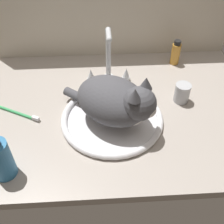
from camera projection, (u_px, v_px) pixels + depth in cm
name	position (u px, v px, depth cm)	size (l,w,h in cm)	color
countertop	(116.00, 110.00, 100.14)	(104.50, 72.68, 3.00)	#ADA399
backsplash_wall	(111.00, 15.00, 113.83)	(104.50, 2.40, 42.18)	beige
sink_basin	(112.00, 118.00, 93.42)	(35.28, 35.28, 2.21)	white
faucet	(109.00, 63.00, 104.17)	(17.39, 9.97, 23.31)	silver
cat	(117.00, 101.00, 86.54)	(32.69, 29.78, 18.29)	#4C4C51
soap_pump_bottle	(0.00, 159.00, 73.89)	(6.67, 6.67, 18.10)	teal
metal_jar	(182.00, 93.00, 99.21)	(5.73, 5.73, 7.31)	#B2B5BA
amber_bottle	(176.00, 53.00, 116.54)	(3.83, 3.83, 10.98)	gold
toothbrush	(17.00, 113.00, 95.97)	(17.68, 9.91, 1.70)	#3FB266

